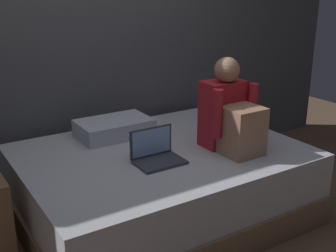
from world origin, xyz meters
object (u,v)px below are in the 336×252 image
laptop (156,154)px  pillow (114,128)px  person_sitting (230,115)px  bed (161,184)px

laptop → pillow: (-0.02, 0.61, 0.01)m
person_sitting → pillow: (-0.59, 0.69, -0.19)m
person_sitting → laptop: bearing=172.4°
bed → laptop: laptop is taller
bed → pillow: size_ratio=3.57×
person_sitting → pillow: bearing=130.5°
person_sitting → laptop: 0.61m
bed → person_sitting: bearing=-28.6°
bed → person_sitting: person_sitting is taller
bed → pillow: (-0.15, 0.45, 0.34)m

